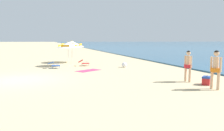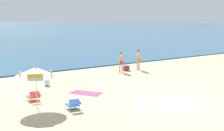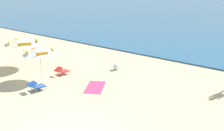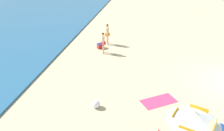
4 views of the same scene
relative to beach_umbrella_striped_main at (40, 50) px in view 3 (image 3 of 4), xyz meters
The scene contains 6 objects.
beach_umbrella_striped_main is the anchor object (origin of this frame).
beach_umbrella_striped_second 2.96m from the beach_umbrella_striped_main, 168.02° to the left, with size 3.33×3.34×2.13m.
lounge_chair_under_umbrella 1.94m from the beach_umbrella_striped_main, 77.08° to the left, with size 0.62×0.92×0.52m.
lounge_chair_beside_umbrella 2.28m from the beach_umbrella_striped_main, 42.12° to the right, with size 0.65×0.93×0.50m.
beach_ball 4.93m from the beach_umbrella_striped_main, 62.46° to the left, with size 0.41×0.41×0.41m, color white.
beach_towel 3.84m from the beach_umbrella_striped_main, 18.65° to the left, with size 0.90×1.80×0.01m, color #DB3866.
Camera 3 is at (5.74, -4.15, 4.81)m, focal length 38.20 mm.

